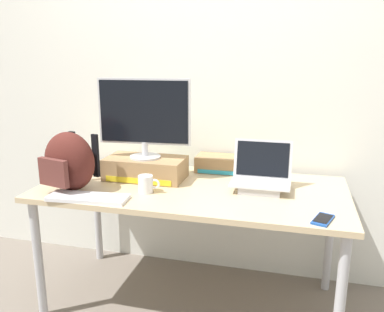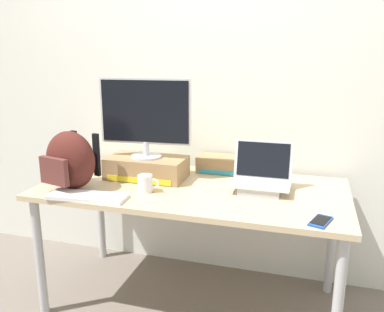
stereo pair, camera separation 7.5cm
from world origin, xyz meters
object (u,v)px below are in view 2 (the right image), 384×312
at_px(external_keyboard, 87,196).
at_px(toner_box_cyan, 223,164).
at_px(desktop_monitor, 145,116).
at_px(open_laptop, 261,181).
at_px(messenger_backpack, 70,161).
at_px(cell_phone, 321,221).
at_px(plush_toy, 175,161).
at_px(toner_box_yellow, 147,168).
at_px(coffee_mug, 146,183).

distance_m(external_keyboard, toner_box_cyan, 0.90).
relative_size(desktop_monitor, open_laptop, 1.71).
bearing_deg(external_keyboard, messenger_backpack, 140.70).
xyz_separation_m(cell_phone, toner_box_cyan, (-0.59, 0.66, 0.04)).
height_order(open_laptop, messenger_backpack, messenger_backpack).
distance_m(desktop_monitor, toner_box_cyan, 0.59).
distance_m(desktop_monitor, open_laptop, 0.77).
xyz_separation_m(messenger_backpack, toner_box_cyan, (0.74, 0.57, -0.11)).
bearing_deg(plush_toy, messenger_backpack, -128.07).
relative_size(desktop_monitor, cell_phone, 3.39).
height_order(desktop_monitor, cell_phone, desktop_monitor).
xyz_separation_m(toner_box_yellow, coffee_mug, (0.09, -0.24, -0.02)).
relative_size(open_laptop, messenger_backpack, 0.92).
bearing_deg(plush_toy, toner_box_cyan, 5.22).
bearing_deg(coffee_mug, open_laptop, 18.47).
relative_size(messenger_backpack, toner_box_cyan, 1.10).
distance_m(external_keyboard, plush_toy, 0.70).
relative_size(open_laptop, coffee_mug, 2.64).
relative_size(toner_box_yellow, desktop_monitor, 0.86).
bearing_deg(plush_toy, open_laptop, -24.74).
xyz_separation_m(desktop_monitor, cell_phone, (1.01, -0.39, -0.37)).
height_order(toner_box_yellow, cell_phone, toner_box_yellow).
relative_size(open_laptop, toner_box_cyan, 1.01).
distance_m(desktop_monitor, coffee_mug, 0.42).
bearing_deg(toner_box_yellow, external_keyboard, -110.91).
xyz_separation_m(external_keyboard, messenger_backpack, (-0.16, 0.11, 0.15)).
height_order(open_laptop, external_keyboard, open_laptop).
bearing_deg(open_laptop, toner_box_yellow, 176.65).
bearing_deg(toner_box_yellow, messenger_backpack, -136.90).
bearing_deg(toner_box_cyan, cell_phone, -48.13).
bearing_deg(messenger_backpack, plush_toy, 65.78).
height_order(desktop_monitor, external_keyboard, desktop_monitor).
bearing_deg(toner_box_cyan, toner_box_yellow, -147.60).
bearing_deg(messenger_backpack, desktop_monitor, 56.82).
bearing_deg(coffee_mug, external_keyboard, -144.68).
height_order(desktop_monitor, toner_box_cyan, desktop_monitor).
height_order(open_laptop, coffee_mug, open_laptop).
height_order(messenger_backpack, cell_phone, messenger_backpack).
height_order(toner_box_yellow, desktop_monitor, desktop_monitor).
height_order(toner_box_yellow, toner_box_cyan, toner_box_yellow).
distance_m(external_keyboard, cell_phone, 1.17).
height_order(messenger_backpack, plush_toy, messenger_backpack).
xyz_separation_m(toner_box_yellow, plush_toy, (0.10, 0.24, -0.01)).
height_order(coffee_mug, cell_phone, coffee_mug).
bearing_deg(toner_box_cyan, plush_toy, -174.78).
height_order(desktop_monitor, coffee_mug, desktop_monitor).
bearing_deg(desktop_monitor, plush_toy, 63.72).
bearing_deg(open_laptop, toner_box_cyan, 132.17).
height_order(toner_box_yellow, external_keyboard, toner_box_yellow).
bearing_deg(cell_phone, open_laptop, 150.07).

